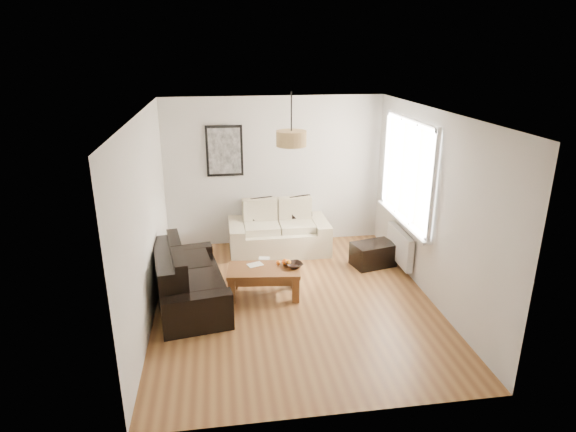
{
  "coord_description": "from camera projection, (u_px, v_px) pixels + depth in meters",
  "views": [
    {
      "loc": [
        -0.95,
        -5.9,
        3.35
      ],
      "look_at": [
        0.0,
        0.6,
        1.05
      ],
      "focal_mm": 30.01,
      "sensor_mm": 36.0,
      "label": 1
    }
  ],
  "objects": [
    {
      "name": "fruit_bowl",
      "position": [
        294.0,
        265.0,
        6.81
      ],
      "size": [
        0.3,
        0.3,
        0.06
      ],
      "primitive_type": "imported",
      "rotation": [
        0.0,
        0.0,
        0.31
      ],
      "color": "black",
      "rests_on": "coffee_table"
    },
    {
      "name": "cushion_left",
      "position": [
        262.0,
        208.0,
        8.33
      ],
      "size": [
        0.4,
        0.2,
        0.39
      ],
      "primitive_type": "cube",
      "rotation": [
        0.0,
        0.0,
        0.21
      ],
      "color": "black",
      "rests_on": "loveseat_cream"
    },
    {
      "name": "orange_a",
      "position": [
        285.0,
        262.0,
        6.89
      ],
      "size": [
        0.11,
        0.11,
        0.09
      ],
      "primitive_type": "sphere",
      "rotation": [
        0.0,
        0.0,
        -0.32
      ],
      "color": "#E05E12",
      "rests_on": "fruit_bowl"
    },
    {
      "name": "pendant_shade",
      "position": [
        291.0,
        138.0,
        6.29
      ],
      "size": [
        0.4,
        0.4,
        0.2
      ],
      "primitive_type": "cylinder",
      "color": "tan",
      "rests_on": "ceiling"
    },
    {
      "name": "cushion_right",
      "position": [
        300.0,
        207.0,
        8.42
      ],
      "size": [
        0.4,
        0.22,
        0.39
      ],
      "primitive_type": "cube",
      "rotation": [
        0.0,
        0.0,
        0.28
      ],
      "color": "black",
      "rests_on": "loveseat_cream"
    },
    {
      "name": "loveseat_cream",
      "position": [
        279.0,
        228.0,
        8.27
      ],
      "size": [
        1.69,
        0.93,
        0.84
      ],
      "primitive_type": null,
      "rotation": [
        0.0,
        0.0,
        0.0
      ],
      "color": "beige",
      "rests_on": "floor"
    },
    {
      "name": "wall_left",
      "position": [
        146.0,
        220.0,
        6.06
      ],
      "size": [
        0.04,
        4.5,
        2.6
      ],
      "primitive_type": null,
      "color": "silver",
      "rests_on": "floor"
    },
    {
      "name": "floor",
      "position": [
        294.0,
        300.0,
        6.75
      ],
      "size": [
        4.5,
        4.5,
        0.0
      ],
      "primitive_type": "plane",
      "color": "brown",
      "rests_on": "ground"
    },
    {
      "name": "ceiling",
      "position": [
        295.0,
        113.0,
        5.89
      ],
      "size": [
        3.8,
        4.5,
        0.0
      ],
      "primitive_type": null,
      "color": "white",
      "rests_on": "floor"
    },
    {
      "name": "coffee_table",
      "position": [
        264.0,
        282.0,
        6.84
      ],
      "size": [
        1.07,
        0.66,
        0.41
      ],
      "primitive_type": null,
      "rotation": [
        0.0,
        0.0,
        -0.11
      ],
      "color": "brown",
      "rests_on": "floor"
    },
    {
      "name": "orange_c",
      "position": [
        278.0,
        262.0,
        6.87
      ],
      "size": [
        0.07,
        0.07,
        0.06
      ],
      "primitive_type": "sphere",
      "rotation": [
        0.0,
        0.0,
        0.14
      ],
      "color": "orange",
      "rests_on": "fruit_bowl"
    },
    {
      "name": "sofa_leather",
      "position": [
        189.0,
        277.0,
        6.59
      ],
      "size": [
        1.15,
        1.91,
        0.77
      ],
      "primitive_type": null,
      "rotation": [
        0.0,
        0.0,
        1.73
      ],
      "color": "black",
      "rests_on": "floor"
    },
    {
      "name": "ottoman",
      "position": [
        373.0,
        254.0,
        7.79
      ],
      "size": [
        0.74,
        0.57,
        0.38
      ],
      "primitive_type": "cube",
      "rotation": [
        0.0,
        0.0,
        0.24
      ],
      "color": "black",
      "rests_on": "floor"
    },
    {
      "name": "wall_right",
      "position": [
        432.0,
        206.0,
        6.58
      ],
      "size": [
        0.04,
        4.5,
        2.6
      ],
      "primitive_type": null,
      "color": "silver",
      "rests_on": "floor"
    },
    {
      "name": "orange_b",
      "position": [
        289.0,
        262.0,
        6.88
      ],
      "size": [
        0.08,
        0.08,
        0.07
      ],
      "primitive_type": "sphere",
      "rotation": [
        0.0,
        0.0,
        -0.04
      ],
      "color": "orange",
      "rests_on": "fruit_bowl"
    },
    {
      "name": "radiator",
      "position": [
        400.0,
        246.0,
        7.62
      ],
      "size": [
        0.1,
        0.9,
        0.52
      ],
      "primitive_type": "cube",
      "color": "white",
      "rests_on": "wall_right"
    },
    {
      "name": "wall_back",
      "position": [
        274.0,
        172.0,
        8.42
      ],
      "size": [
        3.8,
        0.04,
        2.6
      ],
      "primitive_type": null,
      "color": "silver",
      "rests_on": "floor"
    },
    {
      "name": "papers",
      "position": [
        255.0,
        265.0,
        6.89
      ],
      "size": [
        0.25,
        0.21,
        0.01
      ],
      "primitive_type": "cube",
      "rotation": [
        0.0,
        0.0,
        0.35
      ],
      "color": "beige",
      "rests_on": "coffee_table"
    },
    {
      "name": "wall_front",
      "position": [
        335.0,
        295.0,
        4.22
      ],
      "size": [
        3.8,
        0.04,
        2.6
      ],
      "primitive_type": null,
      "color": "silver",
      "rests_on": "floor"
    },
    {
      "name": "window_bay",
      "position": [
        408.0,
        171.0,
        7.22
      ],
      "size": [
        0.14,
        1.9,
        1.6
      ],
      "primitive_type": null,
      "color": "white",
      "rests_on": "wall_right"
    },
    {
      "name": "poster",
      "position": [
        225.0,
        151.0,
        8.14
      ],
      "size": [
        0.62,
        0.04,
        0.87
      ],
      "primitive_type": null,
      "color": "black",
      "rests_on": "wall_back"
    }
  ]
}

